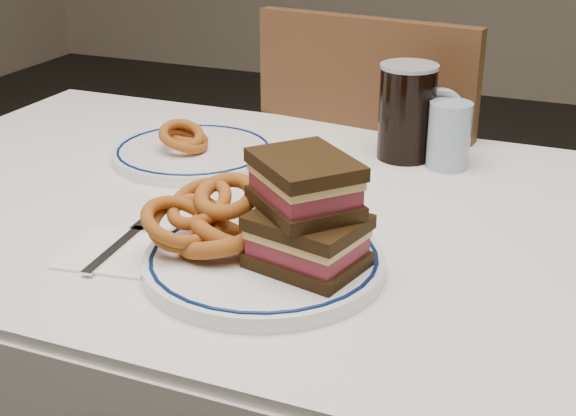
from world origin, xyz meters
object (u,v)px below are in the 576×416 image
at_px(chair_far, 383,212).
at_px(reuben_sandwich, 306,213).
at_px(main_plate, 264,261).
at_px(beer_mug, 409,111).
at_px(far_plate, 194,153).

bearing_deg(chair_far, reuben_sandwich, -81.82).
relative_size(main_plate, beer_mug, 1.86).
bearing_deg(chair_far, main_plate, -86.04).
xyz_separation_m(reuben_sandwich, far_plate, (-0.33, 0.32, -0.08)).
distance_m(main_plate, far_plate, 0.43).
xyz_separation_m(chair_far, far_plate, (-0.23, -0.41, 0.24)).
relative_size(chair_far, reuben_sandwich, 5.75).
height_order(chair_far, main_plate, chair_far).
relative_size(reuben_sandwich, beer_mug, 1.03).
bearing_deg(reuben_sandwich, far_plate, 135.80).
bearing_deg(far_plate, main_plate, -49.55).
bearing_deg(far_plate, chair_far, 60.98).
bearing_deg(main_plate, beer_mug, 83.12).
distance_m(beer_mug, far_plate, 0.37).
relative_size(chair_far, main_plate, 3.17).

